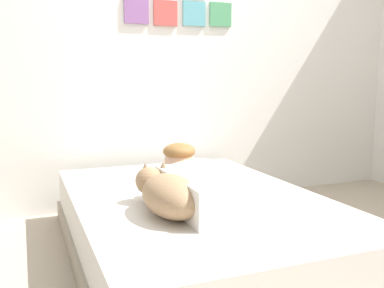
{
  "coord_description": "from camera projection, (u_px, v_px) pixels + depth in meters",
  "views": [
    {
      "loc": [
        -1.22,
        -1.82,
        1.01
      ],
      "look_at": [
        -0.23,
        0.68,
        0.62
      ],
      "focal_mm": 40.09,
      "sensor_mm": 36.0,
      "label": 1
    }
  ],
  "objects": [
    {
      "name": "ground_plane",
      "position": [
        279.0,
        274.0,
        2.27
      ],
      "size": [
        12.42,
        12.42,
        0.0
      ],
      "primitive_type": "plane",
      "color": "tan"
    },
    {
      "name": "back_wall",
      "position": [
        178.0,
        52.0,
        3.53
      ],
      "size": [
        4.21,
        0.12,
        2.5
      ],
      "color": "silver",
      "rests_on": "ground"
    },
    {
      "name": "bed",
      "position": [
        196.0,
        227.0,
        2.47
      ],
      "size": [
        1.38,
        2.04,
        0.37
      ],
      "color": "gray",
      "rests_on": "ground"
    },
    {
      "name": "pillow",
      "position": [
        189.0,
        167.0,
        2.96
      ],
      "size": [
        0.52,
        0.32,
        0.11
      ],
      "primitive_type": "ellipsoid",
      "color": "white",
      "rests_on": "bed"
    },
    {
      "name": "person_lying",
      "position": [
        202.0,
        182.0,
        2.31
      ],
      "size": [
        0.43,
        0.92,
        0.27
      ],
      "color": "silver",
      "rests_on": "bed"
    },
    {
      "name": "dog",
      "position": [
        168.0,
        193.0,
        2.09
      ],
      "size": [
        0.26,
        0.57,
        0.21
      ],
      "color": "#9E7A56",
      "rests_on": "bed"
    },
    {
      "name": "coffee_cup",
      "position": [
        195.0,
        172.0,
        2.89
      ],
      "size": [
        0.12,
        0.09,
        0.07
      ],
      "color": "teal",
      "rests_on": "bed"
    },
    {
      "name": "cell_phone",
      "position": [
        252.0,
        198.0,
        2.38
      ],
      "size": [
        0.07,
        0.14,
        0.01
      ],
      "primitive_type": "cube",
      "color": "black",
      "rests_on": "bed"
    }
  ]
}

